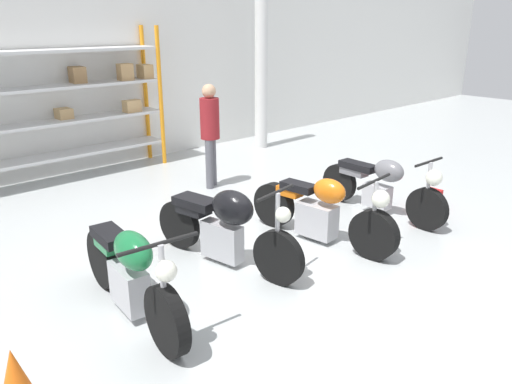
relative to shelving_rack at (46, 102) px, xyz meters
name	(u,v)px	position (x,y,z in m)	size (l,w,h in m)	color
ground_plane	(278,254)	(0.86, -4.75, -1.40)	(30.00, 30.00, 0.00)	#B2B7B7
back_wall	(82,73)	(0.86, 0.37, 0.40)	(30.00, 0.08, 3.60)	white
shelving_rack	(46,102)	(0.00, 0.00, 0.00)	(4.46, 0.63, 2.63)	orange
support_pillar	(261,65)	(4.43, -0.59, 0.40)	(0.28, 0.28, 3.60)	silver
motorcycle_green	(130,273)	(-1.13, -4.77, -0.94)	(0.71, 2.09, 1.03)	black
motorcycle_black	(225,225)	(0.22, -4.52, -0.90)	(0.70, 2.10, 1.05)	black
motorcycle_orange	(321,211)	(1.53, -4.85, -0.99)	(0.72, 2.15, 0.98)	black
motorcycle_grey	(382,185)	(2.90, -4.81, -0.95)	(0.63, 2.13, 0.96)	black
person_browsing	(210,127)	(1.86, -2.11, -0.37)	(0.45, 0.45, 1.74)	#595960
toolbox	(427,200)	(3.62, -5.17, -1.26)	(0.44, 0.26, 0.28)	red
traffic_cone	(16,382)	(-2.38, -5.35, -1.12)	(0.32, 0.32, 0.55)	orange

